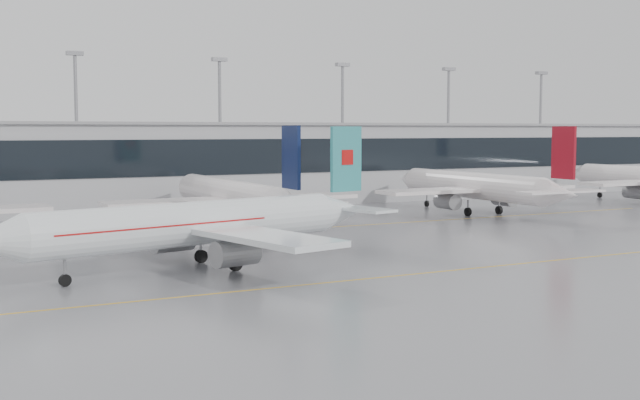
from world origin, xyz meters
TOP-DOWN VIEW (x-y plane):
  - ground at (0.00, 0.00)m, footprint 320.00×320.00m
  - taxi_line_main at (0.00, 0.00)m, footprint 120.00×0.25m
  - taxi_line_north at (0.00, 30.00)m, footprint 120.00×0.25m
  - terminal at (0.00, 62.00)m, footprint 180.00×15.00m
  - terminal_glass at (0.00, 54.45)m, footprint 180.00×0.20m
  - terminal_roof at (0.00, 62.00)m, footprint 182.00×16.00m
  - light_masts at (0.00, 68.00)m, footprint 156.40×1.00m
  - air_canada_jet at (-11.57, 10.02)m, footprint 36.59×29.77m
  - parked_jet_c at (-0.00, 33.69)m, footprint 29.64×36.96m
  - parked_jet_d at (35.00, 33.69)m, footprint 29.64×36.96m

SIDE VIEW (x-z plane):
  - ground at x=0.00m, z-range 0.00..0.00m
  - taxi_line_main at x=0.00m, z-range 0.00..0.01m
  - taxi_line_north at x=0.00m, z-range 0.00..0.01m
  - air_canada_jet at x=-11.57m, z-range -2.12..9.50m
  - parked_jet_c at x=0.00m, z-range -2.15..9.57m
  - parked_jet_d at x=35.00m, z-range -2.15..9.57m
  - terminal at x=0.00m, z-range 0.00..12.00m
  - terminal_glass at x=0.00m, z-range 5.00..10.00m
  - terminal_roof at x=0.00m, z-range 12.00..12.40m
  - light_masts at x=0.00m, z-range 2.04..24.64m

